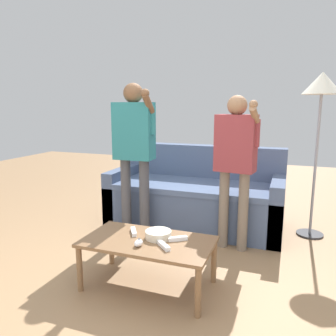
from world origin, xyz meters
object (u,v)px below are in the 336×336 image
at_px(couch, 196,198).
at_px(game_remote_wand_near, 133,232).
at_px(snack_bowl, 158,235).
at_px(game_remote_nunchuk, 139,243).
at_px(coffee_table, 148,246).
at_px(game_remote_wand_far, 164,245).
at_px(game_remote_wand_spare, 178,239).
at_px(player_left, 134,143).
at_px(floor_lamp, 322,93).
at_px(player_right, 235,155).

xyz_separation_m(couch, game_remote_wand_near, (-0.13, -1.41, 0.08)).
relative_size(couch, snack_bowl, 9.78).
bearing_deg(game_remote_nunchuk, coffee_table, 80.02).
xyz_separation_m(game_remote_wand_far, game_remote_wand_spare, (0.06, 0.15, 0.00)).
relative_size(player_left, game_remote_wand_far, 11.57).
distance_m(game_remote_nunchuk, floor_lamp, 2.38).
height_order(coffee_table, player_left, player_left).
relative_size(floor_lamp, game_remote_wand_far, 12.35).
xyz_separation_m(floor_lamp, player_right, (-0.74, -0.64, -0.58)).
height_order(floor_lamp, game_remote_wand_spare, floor_lamp).
xyz_separation_m(coffee_table, player_right, (0.49, 0.94, 0.60)).
relative_size(couch, player_right, 1.33).
relative_size(couch, game_remote_wand_far, 14.16).
height_order(couch, coffee_table, couch).
bearing_deg(game_remote_wand_near, coffee_table, -25.80).
xyz_separation_m(game_remote_nunchuk, game_remote_wand_spare, (0.24, 0.19, -0.01)).
height_order(floor_lamp, player_right, floor_lamp).
bearing_deg(game_remote_wand_spare, snack_bowl, -176.89).
relative_size(floor_lamp, game_remote_wand_near, 11.70).
relative_size(coffee_table, game_remote_wand_spare, 6.79).
xyz_separation_m(snack_bowl, player_left, (-0.60, 0.82, 0.60)).
relative_size(player_right, game_remote_wand_spare, 10.19).
height_order(game_remote_nunchuk, floor_lamp, floor_lamp).
bearing_deg(snack_bowl, game_remote_nunchuk, -114.09).
relative_size(game_remote_nunchuk, floor_lamp, 0.05).
xyz_separation_m(snack_bowl, floor_lamp, (1.18, 1.51, 1.10)).
distance_m(game_remote_wand_far, game_remote_wand_spare, 0.16).
bearing_deg(snack_bowl, player_left, 126.04).
height_order(coffee_table, game_remote_wand_far, game_remote_wand_far).
bearing_deg(player_left, game_remote_wand_spare, -47.31).
relative_size(player_right, game_remote_wand_near, 10.09).
xyz_separation_m(couch, game_remote_wand_far, (0.19, -1.57, 0.08)).
relative_size(player_left, game_remote_wand_near, 10.96).
height_order(floor_lamp, player_left, floor_lamp).
distance_m(couch, game_remote_nunchuk, 1.61).
height_order(game_remote_wand_near, game_remote_wand_spare, same).
height_order(couch, player_right, player_right).
distance_m(game_remote_wand_near, game_remote_wand_spare, 0.38).
xyz_separation_m(player_left, player_right, (1.03, 0.05, -0.08)).
xyz_separation_m(snack_bowl, game_remote_nunchuk, (-0.08, -0.18, -0.01)).
bearing_deg(game_remote_wand_far, player_left, 125.75).
height_order(snack_bowl, player_right, player_right).
bearing_deg(coffee_table, game_remote_wand_far, -27.21).
xyz_separation_m(coffee_table, player_left, (-0.54, 0.89, 0.68)).
bearing_deg(floor_lamp, couch, -176.08).
bearing_deg(player_left, floor_lamp, 21.12).
bearing_deg(game_remote_wand_spare, player_left, 132.69).
bearing_deg(player_left, player_right, 2.74).
relative_size(floor_lamp, game_remote_wand_spare, 11.82).
height_order(floor_lamp, game_remote_wand_far, floor_lamp).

